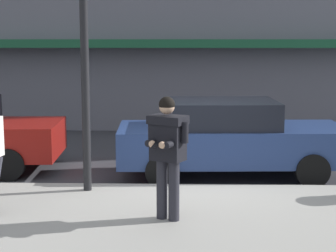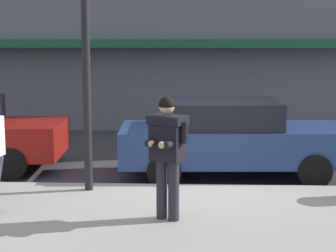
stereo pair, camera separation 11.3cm
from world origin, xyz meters
The scene contains 6 objects.
ground_plane centered at (0.00, 0.00, 0.00)m, with size 80.00×80.00×0.00m, color #333338.
sidewalk centered at (1.00, -2.85, 0.07)m, with size 32.00×5.30×0.14m, color #99968E.
curb_paint_line centered at (1.00, 0.05, 0.00)m, with size 28.00×0.12×0.01m, color silver.
parked_sedan_mid centered at (0.70, 0.95, 0.79)m, with size 4.58×2.08×1.54m.
man_texting_on_phone centered at (-0.46, -2.21, 1.25)m, with size 0.63×0.65×1.81m.
street_lamp_post centered at (-1.89, -0.65, 3.14)m, with size 0.36×0.36×4.88m.
Camera 1 is at (-0.22, -10.08, 2.76)m, focal length 60.00 mm.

